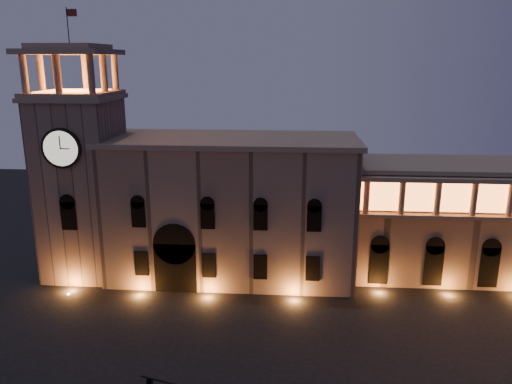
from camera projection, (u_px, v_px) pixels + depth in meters
ground at (225, 378)px, 43.18m from camera, size 160.00×160.00×0.00m
government_building at (231, 208)px, 62.19m from camera, size 30.80×12.80×17.60m
clock_tower at (82, 178)px, 61.62m from camera, size 9.80×9.80×32.40m
colonnade_wing at (505, 220)px, 62.06m from camera, size 40.60×11.50×14.50m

